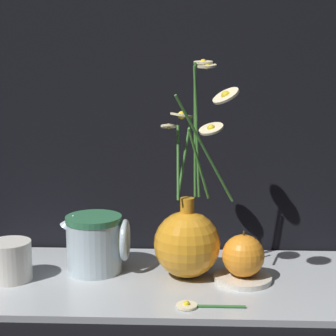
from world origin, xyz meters
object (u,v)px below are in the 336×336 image
vase_with_flowers (187,239)px  orange_fruit (243,256)px  ceramic_pitcher (96,241)px  yellow_mug (9,261)px

vase_with_flowers → orange_fruit: size_ratio=4.70×
ceramic_pitcher → orange_fruit: (0.29, -0.04, -0.01)m
vase_with_flowers → yellow_mug: 0.34m
yellow_mug → vase_with_flowers: bearing=5.2°
ceramic_pitcher → orange_fruit: size_ratio=1.53×
yellow_mug → ceramic_pitcher: bearing=18.0°
vase_with_flowers → ceramic_pitcher: bearing=173.6°
vase_with_flowers → yellow_mug: bearing=-174.8°
yellow_mug → orange_fruit: (0.45, 0.01, 0.01)m
ceramic_pitcher → yellow_mug: bearing=-162.0°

